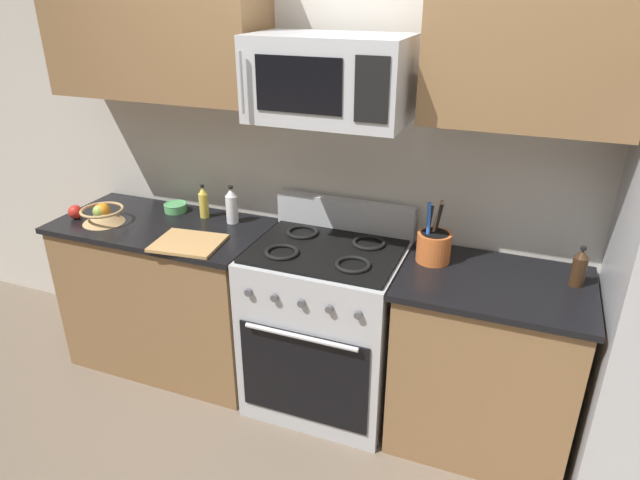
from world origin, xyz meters
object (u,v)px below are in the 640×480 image
object	(u,v)px
utensil_crock	(434,245)
bottle_vinegar	(232,206)
fruit_basket	(102,214)
microwave	(329,79)
cutting_board	(188,243)
bottle_soy	(579,268)
prep_bowl	(176,207)
bottle_oil	(204,202)
range_oven	(326,325)
apple_loose	(75,212)

from	to	relation	value
utensil_crock	bottle_vinegar	size ratio (longest dim) A/B	1.42
utensil_crock	fruit_basket	bearing A→B (deg)	-173.81
microwave	utensil_crock	size ratio (longest dim) A/B	2.32
utensil_crock	fruit_basket	distance (m)	1.81
cutting_board	bottle_soy	size ratio (longest dim) A/B	1.79
utensil_crock	bottle_vinegar	distance (m)	1.13
fruit_basket	prep_bowl	size ratio (longest dim) A/B	1.78
cutting_board	bottle_oil	xyz separation A→B (m)	(-0.12, 0.35, 0.08)
cutting_board	range_oven	bearing A→B (deg)	14.54
range_oven	bottle_vinegar	distance (m)	0.83
microwave	prep_bowl	world-z (taller)	microwave
fruit_basket	bottle_vinegar	distance (m)	0.72
utensil_crock	prep_bowl	world-z (taller)	utensil_crock
utensil_crock	apple_loose	xyz separation A→B (m)	(-1.99, -0.21, -0.04)
bottle_vinegar	bottle_oil	distance (m)	0.19
microwave	bottle_soy	size ratio (longest dim) A/B	3.74
cutting_board	bottle_vinegar	distance (m)	0.36
apple_loose	cutting_board	distance (m)	0.79
microwave	fruit_basket	bearing A→B (deg)	-174.33
apple_loose	cutting_board	bearing A→B (deg)	-4.77
bottle_vinegar	apple_loose	bearing A→B (deg)	-162.36
utensil_crock	bottle_oil	distance (m)	1.32
utensil_crock	apple_loose	bearing A→B (deg)	-174.06
cutting_board	apple_loose	bearing A→B (deg)	175.23
cutting_board	microwave	bearing A→B (deg)	16.61
range_oven	apple_loose	size ratio (longest dim) A/B	13.83
apple_loose	bottle_oil	distance (m)	0.73
utensil_crock	range_oven	bearing A→B (deg)	-169.55
utensil_crock	bottle_oil	world-z (taller)	utensil_crock
utensil_crock	bottle_oil	xyz separation A→B (m)	(-1.32, 0.08, 0.01)
apple_loose	prep_bowl	distance (m)	0.55
apple_loose	bottle_vinegar	world-z (taller)	bottle_vinegar
apple_loose	bottle_oil	world-z (taller)	bottle_oil
bottle_soy	bottle_vinegar	bearing A→B (deg)	177.61
apple_loose	bottle_soy	bearing A→B (deg)	4.32
apple_loose	bottle_oil	bearing A→B (deg)	23.04
microwave	prep_bowl	xyz separation A→B (m)	(-1.01, 0.16, -0.81)
microwave	bottle_oil	distance (m)	1.11
cutting_board	bottle_vinegar	bearing A→B (deg)	78.56
bottle_vinegar	utensil_crock	bearing A→B (deg)	-3.33
apple_loose	bottle_soy	xyz separation A→B (m)	(2.63, 0.20, 0.05)
cutting_board	bottle_soy	distance (m)	1.86
cutting_board	prep_bowl	xyz separation A→B (m)	(-0.32, 0.36, 0.02)
range_oven	fruit_basket	distance (m)	1.39
cutting_board	bottle_soy	world-z (taller)	bottle_soy
range_oven	cutting_board	distance (m)	0.84
apple_loose	bottle_vinegar	bearing A→B (deg)	17.64
fruit_basket	bottle_soy	xyz separation A→B (m)	(2.44, 0.19, 0.04)
range_oven	apple_loose	world-z (taller)	range_oven
range_oven	cutting_board	xyz separation A→B (m)	(-0.69, -0.18, 0.44)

